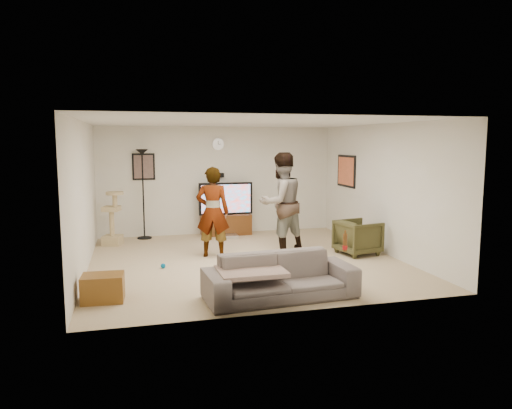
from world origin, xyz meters
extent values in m
cube|color=tan|center=(0.00, 0.00, -0.01)|extent=(5.50, 5.50, 0.02)
cube|color=silver|center=(0.00, 0.00, 2.51)|extent=(5.50, 5.50, 0.02)
cube|color=silver|center=(0.00, 2.75, 1.25)|extent=(5.50, 0.04, 2.50)
cube|color=silver|center=(0.00, -2.75, 1.25)|extent=(5.50, 0.04, 2.50)
cube|color=silver|center=(-2.75, 0.00, 1.25)|extent=(0.04, 5.50, 2.50)
cube|color=silver|center=(2.75, 0.00, 1.25)|extent=(0.04, 5.50, 2.50)
cylinder|color=silver|center=(0.00, 2.72, 2.10)|extent=(0.26, 0.04, 0.26)
cube|color=black|center=(0.00, 2.69, 1.38)|extent=(0.25, 0.10, 0.10)
cube|color=brown|center=(-1.70, 2.73, 1.60)|extent=(0.42, 0.03, 0.52)
cube|color=#D1633D|center=(2.73, 1.60, 1.50)|extent=(0.03, 0.78, 0.62)
cube|color=#4B2810|center=(0.13, 2.50, 0.24)|extent=(1.15, 0.45, 0.48)
cube|color=silver|center=(0.12, 2.11, 0.04)|extent=(0.40, 0.30, 0.07)
cube|color=black|center=(0.13, 2.50, 0.85)|extent=(1.25, 0.08, 0.74)
cube|color=#2096D2|center=(0.13, 2.46, 0.85)|extent=(1.15, 0.01, 0.65)
cylinder|color=black|center=(-1.73, 2.53, 1.00)|extent=(0.32, 0.32, 2.00)
cube|color=tan|center=(-2.40, 2.00, 0.57)|extent=(0.45, 0.45, 1.13)
imported|color=#9F9FA7|center=(-0.51, 0.47, 0.85)|extent=(0.70, 0.55, 1.70)
imported|color=teal|center=(0.83, 0.45, 0.98)|extent=(1.14, 1.01, 1.96)
imported|color=#675C59|center=(-0.02, -2.19, 0.31)|extent=(2.15, 0.96, 0.61)
cube|color=tan|center=(-0.44, -2.19, 0.41)|extent=(0.91, 0.71, 0.06)
cylinder|color=#5D3512|center=(0.95, -2.19, 0.74)|extent=(0.06, 0.06, 0.25)
imported|color=#37351B|center=(2.22, -0.07, 0.33)|extent=(0.86, 0.84, 0.67)
cube|color=brown|center=(-2.40, -1.70, 0.18)|extent=(0.58, 0.45, 0.37)
sphere|color=#01588F|center=(-1.50, -0.18, 0.04)|extent=(0.08, 0.08, 0.08)
camera|label=1|loc=(-1.97, -8.35, 2.17)|focal=33.64mm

